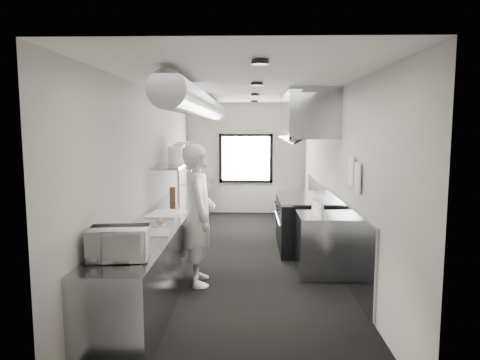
# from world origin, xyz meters

# --- Properties ---
(floor) EXTENTS (3.00, 8.00, 0.01)m
(floor) POSITION_xyz_m (0.00, 0.00, 0.00)
(floor) COLOR black
(floor) RESTS_ON ground
(ceiling) EXTENTS (3.00, 8.00, 0.01)m
(ceiling) POSITION_xyz_m (0.00, 0.00, 2.80)
(ceiling) COLOR silver
(ceiling) RESTS_ON wall_back
(wall_back) EXTENTS (3.00, 0.02, 2.80)m
(wall_back) POSITION_xyz_m (0.00, 4.00, 1.40)
(wall_back) COLOR #B4B0AB
(wall_back) RESTS_ON floor
(wall_front) EXTENTS (3.00, 0.02, 2.80)m
(wall_front) POSITION_xyz_m (0.00, -4.00, 1.40)
(wall_front) COLOR #B4B0AB
(wall_front) RESTS_ON floor
(wall_left) EXTENTS (0.02, 8.00, 2.80)m
(wall_left) POSITION_xyz_m (-1.50, 0.00, 1.40)
(wall_left) COLOR #B4B0AB
(wall_left) RESTS_ON floor
(wall_right) EXTENTS (0.02, 8.00, 2.80)m
(wall_right) POSITION_xyz_m (1.50, 0.00, 1.40)
(wall_right) COLOR #B4B0AB
(wall_right) RESTS_ON floor
(wall_cladding) EXTENTS (0.03, 5.50, 1.10)m
(wall_cladding) POSITION_xyz_m (1.48, 0.30, 0.55)
(wall_cladding) COLOR #969CA4
(wall_cladding) RESTS_ON wall_right
(hvac_duct) EXTENTS (0.40, 6.40, 0.40)m
(hvac_duct) POSITION_xyz_m (-0.70, 0.40, 2.55)
(hvac_duct) COLOR gray
(hvac_duct) RESTS_ON ceiling
(service_window) EXTENTS (1.36, 0.05, 1.25)m
(service_window) POSITION_xyz_m (0.00, 3.96, 1.40)
(service_window) COLOR white
(service_window) RESTS_ON wall_back
(exhaust_hood) EXTENTS (0.81, 2.20, 0.88)m
(exhaust_hood) POSITION_xyz_m (1.10, 0.70, 2.39)
(exhaust_hood) COLOR #969CA4
(exhaust_hood) RESTS_ON ceiling
(prep_counter) EXTENTS (0.70, 6.00, 0.90)m
(prep_counter) POSITION_xyz_m (-1.15, -0.50, 0.45)
(prep_counter) COLOR #969CA4
(prep_counter) RESTS_ON floor
(pass_shelf) EXTENTS (0.45, 3.00, 0.68)m
(pass_shelf) POSITION_xyz_m (-1.19, 1.00, 1.54)
(pass_shelf) COLOR #969CA4
(pass_shelf) RESTS_ON prep_counter
(range) EXTENTS (0.88, 1.60, 0.94)m
(range) POSITION_xyz_m (1.04, 0.70, 0.47)
(range) COLOR black
(range) RESTS_ON floor
(bottle_station) EXTENTS (0.65, 0.80, 0.90)m
(bottle_station) POSITION_xyz_m (1.15, -0.70, 0.45)
(bottle_station) COLOR #969CA4
(bottle_station) RESTS_ON floor
(far_work_table) EXTENTS (0.70, 1.20, 0.90)m
(far_work_table) POSITION_xyz_m (-1.15, 3.20, 0.45)
(far_work_table) COLOR #969CA4
(far_work_table) RESTS_ON floor
(notice_sheet_a) EXTENTS (0.02, 0.28, 0.38)m
(notice_sheet_a) POSITION_xyz_m (1.47, -1.20, 1.60)
(notice_sheet_a) COLOR silver
(notice_sheet_a) RESTS_ON wall_right
(notice_sheet_b) EXTENTS (0.02, 0.28, 0.38)m
(notice_sheet_b) POSITION_xyz_m (1.47, -1.55, 1.55)
(notice_sheet_b) COLOR silver
(notice_sheet_b) RESTS_ON wall_right
(line_cook) EXTENTS (0.58, 0.78, 1.95)m
(line_cook) POSITION_xyz_m (-0.60, -1.13, 0.98)
(line_cook) COLOR silver
(line_cook) RESTS_ON floor
(microwave) EXTENTS (0.57, 0.46, 0.32)m
(microwave) POSITION_xyz_m (-1.17, -2.94, 1.06)
(microwave) COLOR silver
(microwave) RESTS_ON prep_counter
(deli_tub_a) EXTENTS (0.16, 0.16, 0.09)m
(deli_tub_a) POSITION_xyz_m (-1.35, -2.53, 0.94)
(deli_tub_a) COLOR beige
(deli_tub_a) RESTS_ON prep_counter
(deli_tub_b) EXTENTS (0.20, 0.20, 0.11)m
(deli_tub_b) POSITION_xyz_m (-1.33, -2.22, 0.96)
(deli_tub_b) COLOR beige
(deli_tub_b) RESTS_ON prep_counter
(newspaper) EXTENTS (0.39, 0.46, 0.01)m
(newspaper) POSITION_xyz_m (-1.05, -1.86, 0.91)
(newspaper) COLOR white
(newspaper) RESTS_ON prep_counter
(small_plate) EXTENTS (0.21, 0.21, 0.02)m
(small_plate) POSITION_xyz_m (-1.06, -1.49, 0.91)
(small_plate) COLOR silver
(small_plate) RESTS_ON prep_counter
(pastry) EXTENTS (0.10, 0.10, 0.10)m
(pastry) POSITION_xyz_m (-1.06, -1.49, 0.97)
(pastry) COLOR tan
(pastry) RESTS_ON small_plate
(cutting_board) EXTENTS (0.53, 0.66, 0.02)m
(cutting_board) POSITION_xyz_m (-1.14, -0.72, 0.91)
(cutting_board) COLOR white
(cutting_board) RESTS_ON prep_counter
(knife_block) EXTENTS (0.13, 0.23, 0.23)m
(knife_block) POSITION_xyz_m (-1.25, 0.47, 1.02)
(knife_block) COLOR brown
(knife_block) RESTS_ON prep_counter
(plate_stack_a) EXTENTS (0.31, 0.31, 0.28)m
(plate_stack_a) POSITION_xyz_m (-1.18, 0.37, 1.71)
(plate_stack_a) COLOR silver
(plate_stack_a) RESTS_ON pass_shelf
(plate_stack_b) EXTENTS (0.29, 0.29, 0.28)m
(plate_stack_b) POSITION_xyz_m (-1.19, 0.64, 1.71)
(plate_stack_b) COLOR silver
(plate_stack_b) RESTS_ON pass_shelf
(plate_stack_c) EXTENTS (0.27, 0.27, 0.31)m
(plate_stack_c) POSITION_xyz_m (-1.23, 1.14, 1.73)
(plate_stack_c) COLOR silver
(plate_stack_c) RESTS_ON pass_shelf
(plate_stack_d) EXTENTS (0.28, 0.28, 0.33)m
(plate_stack_d) POSITION_xyz_m (-1.22, 1.57, 1.73)
(plate_stack_d) COLOR silver
(plate_stack_d) RESTS_ON pass_shelf
(squeeze_bottle_a) EXTENTS (0.08, 0.08, 0.19)m
(squeeze_bottle_a) POSITION_xyz_m (1.12, -0.98, 0.99)
(squeeze_bottle_a) COLOR white
(squeeze_bottle_a) RESTS_ON bottle_station
(squeeze_bottle_b) EXTENTS (0.08, 0.08, 0.20)m
(squeeze_bottle_b) POSITION_xyz_m (1.10, -0.86, 1.00)
(squeeze_bottle_b) COLOR white
(squeeze_bottle_b) RESTS_ON bottle_station
(squeeze_bottle_c) EXTENTS (0.07, 0.07, 0.19)m
(squeeze_bottle_c) POSITION_xyz_m (1.10, -0.70, 1.00)
(squeeze_bottle_c) COLOR white
(squeeze_bottle_c) RESTS_ON bottle_station
(squeeze_bottle_d) EXTENTS (0.08, 0.08, 0.18)m
(squeeze_bottle_d) POSITION_xyz_m (1.10, -0.55, 0.99)
(squeeze_bottle_d) COLOR white
(squeeze_bottle_d) RESTS_ON bottle_station
(squeeze_bottle_e) EXTENTS (0.06, 0.06, 0.16)m
(squeeze_bottle_e) POSITION_xyz_m (1.10, -0.39, 0.98)
(squeeze_bottle_e) COLOR white
(squeeze_bottle_e) RESTS_ON bottle_station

